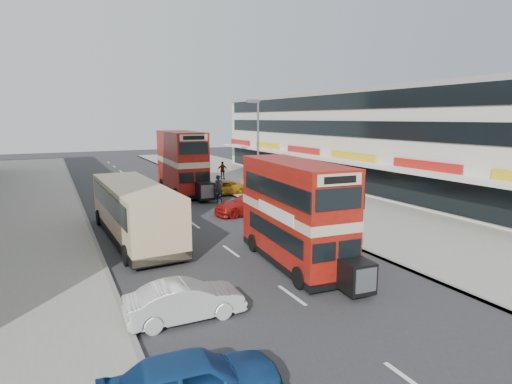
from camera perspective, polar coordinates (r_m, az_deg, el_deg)
ground at (r=15.01m, az=9.10°, el=-16.68°), size 160.00×160.00×0.00m
road_surface at (r=32.52m, az=-11.79°, el=-2.02°), size 12.00×90.00×0.01m
pavement_right at (r=37.30m, az=6.31°, el=-0.20°), size 12.00×90.00×0.15m
kerb_left at (r=31.58m, az=-22.56°, el=-2.82°), size 0.20×90.00×0.16m
kerb_right at (r=34.51m, az=-1.96°, el=-0.99°), size 0.20×90.00×0.16m
commercial_row at (r=43.10m, az=13.96°, el=7.14°), size 9.90×46.20×9.30m
street_lamp at (r=32.29m, az=0.16°, el=6.68°), size 1.00×0.20×8.12m
bus_main at (r=19.11m, az=5.36°, el=-2.87°), size 2.94×8.62×4.66m
bus_second at (r=37.73m, az=-10.18°, el=4.06°), size 3.05×9.88×5.39m
coach at (r=24.14m, az=-16.41°, el=-2.28°), size 3.24×11.11×2.92m
car_left_near at (r=10.62m, az=-8.62°, el=-24.48°), size 4.37×1.97×1.46m
car_left_front at (r=14.66m, az=-9.71°, el=-14.52°), size 4.04×1.48×1.32m
car_right_a at (r=29.35m, az=-0.86°, el=-1.63°), size 5.20×2.21×1.50m
car_right_b at (r=36.68m, az=-5.00°, el=0.52°), size 4.53×2.09×1.26m
car_right_c at (r=43.13m, az=-8.89°, el=1.88°), size 3.68×1.49×1.25m
pedestrian_near at (r=30.57m, az=5.23°, el=-0.49°), size 0.82×0.67×1.93m
pedestrian_far at (r=45.23m, az=-4.66°, el=2.99°), size 1.22×0.72×1.95m
cyclist at (r=32.92m, az=-5.15°, el=-0.30°), size 0.91×1.95×2.32m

